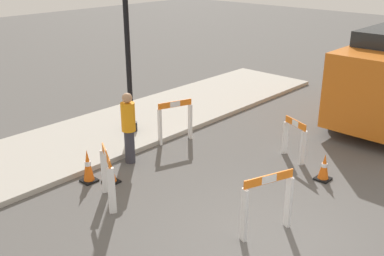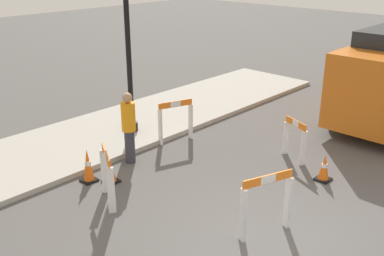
% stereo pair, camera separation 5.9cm
% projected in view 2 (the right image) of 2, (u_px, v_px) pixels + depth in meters
% --- Properties ---
extents(ground_plane, '(60.00, 60.00, 0.00)m').
position_uv_depth(ground_plane, '(277.00, 251.00, 7.14)').
color(ground_plane, '#565451').
extents(sidewalk_slab, '(18.00, 2.93, 0.12)m').
position_uv_depth(sidewalk_slab, '(69.00, 145.00, 10.92)').
color(sidewalk_slab, '#ADA89E').
rests_on(sidewalk_slab, ground_plane).
extents(streetlamp_post, '(0.44, 0.44, 4.76)m').
position_uv_depth(streetlamp_post, '(126.00, 9.00, 10.54)').
color(streetlamp_post, black).
rests_on(streetlamp_post, sidewalk_slab).
extents(barricade_0, '(0.52, 0.82, 1.06)m').
position_uv_depth(barricade_0, '(107.00, 175.00, 8.36)').
color(barricade_0, white).
rests_on(barricade_0, ground_plane).
extents(barricade_1, '(0.95, 0.45, 1.11)m').
position_uv_depth(barricade_1, '(266.00, 202.00, 7.39)').
color(barricade_1, white).
rests_on(barricade_1, ground_plane).
extents(barricade_2, '(0.39, 0.71, 0.95)m').
position_uv_depth(barricade_2, '(295.00, 139.00, 10.15)').
color(barricade_2, white).
rests_on(barricade_2, ground_plane).
extents(barricade_3, '(0.89, 0.42, 1.06)m').
position_uv_depth(barricade_3, '(176.00, 120.00, 11.10)').
color(barricade_3, white).
rests_on(barricade_3, ground_plane).
extents(traffic_cone_0, '(0.30, 0.30, 0.58)m').
position_uv_depth(traffic_cone_0, '(324.00, 168.00, 9.28)').
color(traffic_cone_0, black).
rests_on(traffic_cone_0, ground_plane).
extents(traffic_cone_1, '(0.30, 0.30, 0.72)m').
position_uv_depth(traffic_cone_1, '(88.00, 166.00, 9.21)').
color(traffic_cone_1, black).
rests_on(traffic_cone_1, ground_plane).
extents(traffic_cone_2, '(0.30, 0.30, 0.52)m').
position_uv_depth(traffic_cone_2, '(111.00, 172.00, 9.20)').
color(traffic_cone_2, black).
rests_on(traffic_cone_2, ground_plane).
extents(person_worker, '(0.40, 0.40, 1.64)m').
position_uv_depth(person_worker, '(129.00, 125.00, 9.87)').
color(person_worker, '#33333D').
rests_on(person_worker, ground_plane).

